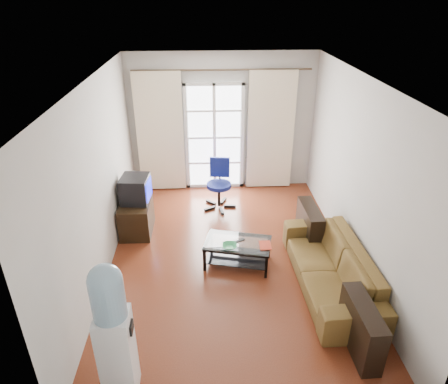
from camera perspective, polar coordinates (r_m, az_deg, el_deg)
The scene contains 20 objects.
floor at distance 6.19m, azimuth 0.88°, elevation -9.68°, with size 5.20×5.20×0.00m, color brown.
ceiling at distance 5.05m, azimuth 1.10°, elevation 15.60°, with size 5.20×5.20×0.00m, color white.
wall_back at distance 7.91m, azimuth -0.30°, elevation 9.82°, with size 3.60×0.02×2.70m, color #BAB7B1.
wall_front at distance 3.35m, azimuth 4.11°, elevation -17.95°, with size 3.60×0.02×2.70m, color #BAB7B1.
wall_left at distance 5.66m, azimuth -17.51°, elevation 1.17°, with size 0.02×5.20×2.70m, color #BAB7B1.
wall_right at distance 5.88m, azimuth 18.76°, elevation 1.96°, with size 0.02×5.20×2.70m, color #BAB7B1.
french_door at distance 7.94m, azimuth -1.37°, elevation 7.78°, with size 1.16×0.06×2.15m.
curtain_rod at distance 7.56m, azimuth -0.29°, elevation 17.05°, with size 0.04×0.04×3.30m, color #4C3F2D.
curtain_left at distance 7.88m, azimuth -9.10°, elevation 8.26°, with size 0.90×0.07×2.35m, color beige.
curtain_right at distance 7.94m, azimuth 6.68°, elevation 8.57°, with size 0.90×0.07×2.35m, color beige.
radiator at distance 8.25m, azimuth 5.31°, elevation 2.88°, with size 0.64×0.12×0.64m, color #9F9FA2.
sofa at distance 5.73m, azimuth 14.98°, elevation -10.30°, with size 0.90×2.19×0.63m, color brown.
coffee_table at distance 5.98m, azimuth 1.96°, elevation -8.26°, with size 1.06×0.75×0.39m.
bowl at distance 5.76m, azimuth 0.79°, elevation -7.75°, with size 0.21×0.21×0.05m, color green.
book at distance 5.82m, azimuth 5.08°, elevation -7.64°, with size 0.18×0.23×0.02m, color #AD151F.
remote at distance 5.91m, azimuth 2.18°, elevation -6.94°, with size 0.17×0.05×0.02m, color black.
tv_stand at distance 6.87m, azimuth -12.39°, elevation -3.54°, with size 0.50×0.75×0.55m, color black.
crt_tv at distance 6.71m, azimuth -12.69°, elevation 0.41°, with size 0.51×0.51×0.43m.
task_chair at distance 7.47m, azimuth -0.70°, elevation -0.21°, with size 0.71×0.71×0.93m.
water_cooler at distance 4.12m, azimuth -15.51°, elevation -18.55°, with size 0.35×0.33×1.59m.
Camera 1 is at (-0.35, -4.93, 3.72)m, focal length 32.00 mm.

